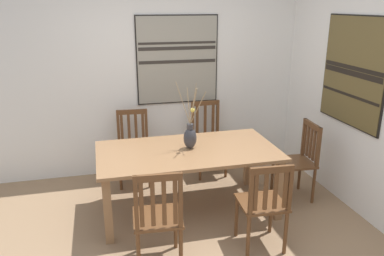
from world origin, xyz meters
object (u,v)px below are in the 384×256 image
(painting_on_back_wall, at_px, (177,60))
(chair_1, at_px, (208,138))
(dining_table, at_px, (188,157))
(chair_0, at_px, (133,146))
(centerpiece_vase, at_px, (190,136))
(chair_4, at_px, (264,203))
(chair_3, at_px, (158,217))
(chair_2, at_px, (299,159))
(painting_on_side_wall, at_px, (353,72))

(painting_on_back_wall, bearing_deg, chair_1, -38.74)
(dining_table, distance_m, chair_0, 1.03)
(dining_table, bearing_deg, chair_1, 61.63)
(centerpiece_vase, relative_size, chair_4, 0.82)
(chair_1, bearing_deg, painting_on_back_wall, 141.26)
(chair_0, bearing_deg, dining_table, -60.24)
(centerpiece_vase, height_order, chair_3, centerpiece_vase)
(dining_table, distance_m, chair_2, 1.35)
(chair_0, bearing_deg, painting_on_back_wall, 26.23)
(centerpiece_vase, xyz_separation_m, painting_on_side_wall, (1.77, -0.22, 0.66))
(centerpiece_vase, bearing_deg, dining_table, -136.09)
(dining_table, xyz_separation_m, chair_2, (1.34, -0.03, -0.14))
(chair_1, bearing_deg, dining_table, -118.37)
(chair_1, distance_m, painting_on_back_wall, 1.12)
(chair_3, distance_m, chair_4, 0.99)
(dining_table, xyz_separation_m, centerpiece_vase, (0.04, 0.04, 0.23))
(dining_table, distance_m, chair_3, 1.03)
(dining_table, xyz_separation_m, chair_4, (0.51, -0.88, -0.15))
(chair_0, bearing_deg, centerpiece_vase, -57.42)
(centerpiece_vase, xyz_separation_m, chair_3, (-0.52, -0.94, -0.37))
(painting_on_side_wall, bearing_deg, chair_1, 139.55)
(chair_1, height_order, chair_2, chair_1)
(chair_1, xyz_separation_m, chair_4, (0.01, -1.81, -0.02))
(painting_on_back_wall, height_order, painting_on_side_wall, painting_on_side_wall)
(chair_3, height_order, painting_on_side_wall, painting_on_side_wall)
(chair_1, bearing_deg, painting_on_side_wall, -40.45)
(chair_0, bearing_deg, chair_3, -89.11)
(dining_table, distance_m, centerpiece_vase, 0.24)
(dining_table, relative_size, painting_on_back_wall, 1.68)
(chair_4, xyz_separation_m, painting_on_back_wall, (-0.36, 2.10, 1.04))
(chair_1, height_order, painting_on_back_wall, painting_on_back_wall)
(painting_on_side_wall, bearing_deg, chair_4, -151.67)
(chair_0, xyz_separation_m, chair_3, (0.03, -1.79, 0.01))
(dining_table, bearing_deg, painting_on_back_wall, 82.81)
(chair_0, bearing_deg, painting_on_side_wall, -24.78)
(chair_0, relative_size, painting_on_back_wall, 0.81)
(chair_0, distance_m, painting_on_side_wall, 2.76)
(centerpiece_vase, distance_m, chair_0, 1.08)
(chair_0, xyz_separation_m, painting_on_back_wall, (0.66, 0.33, 1.03))
(painting_on_back_wall, bearing_deg, centerpiece_vase, -95.63)
(chair_2, distance_m, chair_4, 1.19)
(dining_table, relative_size, painting_on_side_wall, 1.64)
(chair_2, bearing_deg, dining_table, 178.59)
(chair_1, height_order, painting_on_side_wall, painting_on_side_wall)
(dining_table, bearing_deg, chair_4, -59.86)
(chair_3, relative_size, chair_4, 1.05)
(chair_4, bearing_deg, chair_3, -178.72)
(chair_2, height_order, painting_on_side_wall, painting_on_side_wall)
(dining_table, relative_size, chair_3, 2.04)
(chair_3, bearing_deg, chair_1, 61.83)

